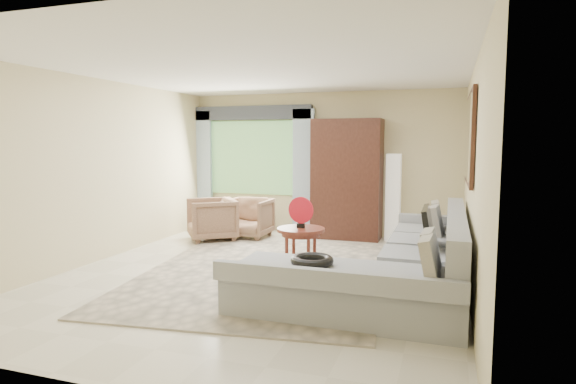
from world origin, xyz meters
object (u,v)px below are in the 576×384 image
(coffee_table, at_px, (301,250))
(armchair_left, at_px, (212,219))
(tv_screen, at_px, (429,228))
(armoire, at_px, (347,179))
(floor_lamp, at_px, (393,197))
(sectional_sofa, at_px, (402,269))
(armchair_right, at_px, (248,218))
(potted_plant, at_px, (222,216))

(coffee_table, height_order, armchair_left, armchair_left)
(tv_screen, relative_size, coffee_table, 1.21)
(armoire, bearing_deg, floor_lamp, 4.29)
(sectional_sofa, height_order, tv_screen, tv_screen)
(armchair_left, height_order, armchair_right, armchair_left)
(sectional_sofa, distance_m, coffee_table, 1.35)
(sectional_sofa, height_order, armoire, armoire)
(tv_screen, distance_m, coffee_table, 1.62)
(sectional_sofa, bearing_deg, armchair_right, 140.89)
(floor_lamp, bearing_deg, armoire, -175.71)
(tv_screen, height_order, floor_lamp, floor_lamp)
(armchair_left, distance_m, floor_lamp, 3.17)
(potted_plant, relative_size, floor_lamp, 0.38)
(coffee_table, height_order, armchair_right, armchair_right)
(potted_plant, bearing_deg, floor_lamp, 2.22)
(sectional_sofa, relative_size, floor_lamp, 2.31)
(coffee_table, bearing_deg, armchair_right, 128.60)
(coffee_table, relative_size, floor_lamp, 0.41)
(tv_screen, distance_m, armchair_right, 3.82)
(potted_plant, bearing_deg, tv_screen, -33.17)
(tv_screen, xyz_separation_m, armchair_left, (-3.68, 1.70, -0.35))
(armchair_left, xyz_separation_m, potted_plant, (-0.24, 0.87, -0.08))
(sectional_sofa, height_order, armchair_left, sectional_sofa)
(tv_screen, distance_m, armoire, 3.05)
(tv_screen, bearing_deg, armchair_left, 155.27)
(tv_screen, bearing_deg, coffee_table, 176.78)
(armoire, bearing_deg, tv_screen, -60.32)
(armchair_right, bearing_deg, sectional_sofa, -39.28)
(armchair_right, xyz_separation_m, armoire, (1.67, 0.54, 0.70))
(floor_lamp, bearing_deg, tv_screen, -75.42)
(coffee_table, relative_size, potted_plant, 1.06)
(potted_plant, bearing_deg, coffee_table, -46.42)
(potted_plant, bearing_deg, armchair_left, -74.29)
(coffee_table, distance_m, potted_plant, 3.42)
(sectional_sofa, bearing_deg, armoire, 113.06)
(sectional_sofa, xyz_separation_m, coffee_table, (-1.30, 0.35, 0.04))
(tv_screen, relative_size, floor_lamp, 0.49)
(potted_plant, xyz_separation_m, armoire, (2.43, 0.07, 0.76))
(tv_screen, xyz_separation_m, armoire, (-1.50, 2.63, 0.33))
(tv_screen, xyz_separation_m, coffee_table, (-1.57, 0.09, -0.40))
(coffee_table, relative_size, armchair_right, 0.79)
(coffee_table, distance_m, armoire, 2.65)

